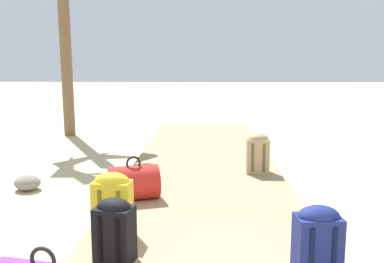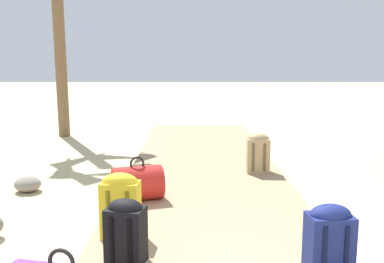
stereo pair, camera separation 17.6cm
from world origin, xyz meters
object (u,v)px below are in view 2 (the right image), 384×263
object	(u,v)px
backpack_navy	(330,237)
backpack_tan	(259,152)
backpack_black	(127,230)
duffel_bag_red	(138,183)
backpack_yellow	(121,204)

from	to	relation	value
backpack_navy	backpack_tan	bearing A→B (deg)	91.59
backpack_black	duffel_bag_red	bearing A→B (deg)	93.95
backpack_navy	duffel_bag_red	distance (m)	2.28
backpack_yellow	backpack_black	bearing A→B (deg)	-76.23
duffel_bag_red	backpack_black	size ratio (longest dim) A/B	1.25
duffel_bag_red	backpack_yellow	bearing A→B (deg)	-90.92
backpack_yellow	backpack_black	size ratio (longest dim) A/B	1.14
duffel_bag_red	backpack_tan	bearing A→B (deg)	38.30
backpack_tan	backpack_black	distance (m)	3.04
backpack_yellow	duffel_bag_red	world-z (taller)	backpack_yellow
backpack_tan	duffel_bag_red	world-z (taller)	backpack_tan
backpack_tan	backpack_black	xyz separation A→B (m)	(-1.41, -2.69, -0.03)
backpack_black	backpack_yellow	bearing A→B (deg)	103.77
backpack_yellow	backpack_tan	bearing A→B (deg)	55.22
backpack_tan	duffel_bag_red	distance (m)	1.93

